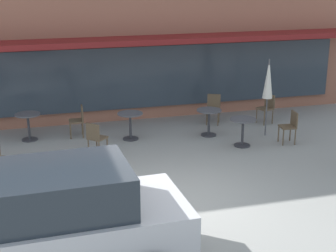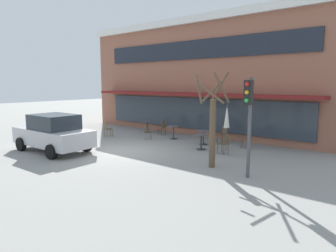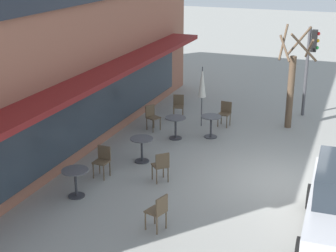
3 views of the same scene
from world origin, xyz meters
name	(u,v)px [view 3 (image 3 of 3)]	position (x,y,z in m)	size (l,w,h in m)	color
ground_plane	(279,182)	(0.00, 0.00, 0.00)	(80.00, 80.00, 0.00)	gray
cafe_table_near_wall	(176,124)	(2.13, 3.89, 0.52)	(0.70, 0.70, 0.76)	#333338
cafe_table_streetside	(211,123)	(2.70, 2.80, 0.52)	(0.70, 0.70, 0.76)	#333338
cafe_table_by_tree	(142,146)	(-0.08, 4.16, 0.52)	(0.70, 0.70, 0.76)	#333338
cafe_table_mid_patio	(75,178)	(-2.81, 4.84, 0.52)	(0.70, 0.70, 0.76)	#333338
patio_umbrella_green_folded	(202,83)	(3.69, 3.46, 1.63)	(0.28, 0.28, 2.20)	#4C4C51
cafe_chair_0	(178,105)	(4.25, 4.55, 0.53)	(0.50, 0.50, 0.89)	brown
cafe_chair_1	(152,116)	(2.67, 4.98, 0.53)	(0.54, 0.54, 0.89)	brown
cafe_chair_2	(158,210)	(-3.60, 2.19, 0.53)	(0.50, 0.50, 0.89)	brown
cafe_chair_3	(161,165)	(-1.19, 3.08, 0.53)	(0.57, 0.57, 0.89)	brown
cafe_chair_4	(103,159)	(-1.43, 4.77, 0.53)	(0.42, 0.42, 0.89)	brown
cafe_chair_5	(225,112)	(4.03, 2.67, 0.53)	(0.44, 0.44, 0.89)	brown
street_tree	(292,82)	(4.69, 0.48, 1.67)	(1.49, 1.36, 3.64)	brown
traffic_light_pole	(310,57)	(6.31, 0.07, 2.30)	(0.26, 0.44, 3.40)	#47474C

